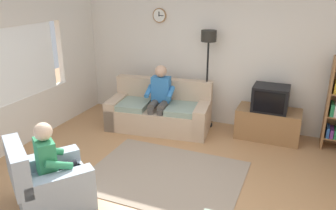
{
  "coord_description": "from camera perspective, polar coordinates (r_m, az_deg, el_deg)",
  "views": [
    {
      "loc": [
        1.55,
        -3.58,
        2.66
      ],
      "look_at": [
        -0.29,
        0.8,
        0.93
      ],
      "focal_mm": 36.11,
      "sensor_mm": 36.0,
      "label": 1
    }
  ],
  "objects": [
    {
      "name": "person_in_left_armchair",
      "position": [
        4.42,
        -18.64,
        -8.83
      ],
      "size": [
        0.62,
        0.64,
        1.12
      ],
      "color": "#338C59",
      "rests_on": "ground_plane"
    },
    {
      "name": "ground_plane",
      "position": [
        4.72,
        -0.53,
        -14.27
      ],
      "size": [
        12.0,
        12.0,
        0.0
      ],
      "primitive_type": "plane",
      "color": "#B27F51"
    },
    {
      "name": "tv",
      "position": [
        6.13,
        16.93,
        1.1
      ],
      "size": [
        0.6,
        0.49,
        0.44
      ],
      "color": "black",
      "rests_on": "tv_stand"
    },
    {
      "name": "floor_lamp",
      "position": [
        6.28,
        6.79,
        8.8
      ],
      "size": [
        0.28,
        0.28,
        1.85
      ],
      "color": "black",
      "rests_on": "ground_plane"
    },
    {
      "name": "armchair_near_window",
      "position": [
        4.56,
        -19.31,
        -12.54
      ],
      "size": [
        1.17,
        1.18,
        0.9
      ],
      "color": "#9EADBC",
      "rests_on": "ground_plane"
    },
    {
      "name": "couch",
      "position": [
        6.47,
        -1.45,
        -1.24
      ],
      "size": [
        2.0,
        1.12,
        0.9
      ],
      "color": "tan",
      "rests_on": "ground_plane"
    },
    {
      "name": "area_rug",
      "position": [
        5.04,
        -0.49,
        -11.74
      ],
      "size": [
        2.2,
        1.7,
        0.01
      ],
      "primitive_type": "cube",
      "color": "gray",
      "rests_on": "ground_plane"
    },
    {
      "name": "person_on_couch",
      "position": [
        6.22,
        -1.44,
        1.66
      ],
      "size": [
        0.55,
        0.57,
        1.24
      ],
      "color": "#3372B2",
      "rests_on": "ground_plane"
    },
    {
      "name": "tv_stand",
      "position": [
        6.32,
        16.51,
        -3.04
      ],
      "size": [
        1.1,
        0.56,
        0.54
      ],
      "color": "olive",
      "rests_on": "ground_plane"
    },
    {
      "name": "back_wall_assembly",
      "position": [
        6.56,
        8.75,
        8.3
      ],
      "size": [
        6.2,
        0.17,
        2.7
      ],
      "color": "silver",
      "rests_on": "ground_plane"
    }
  ]
}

